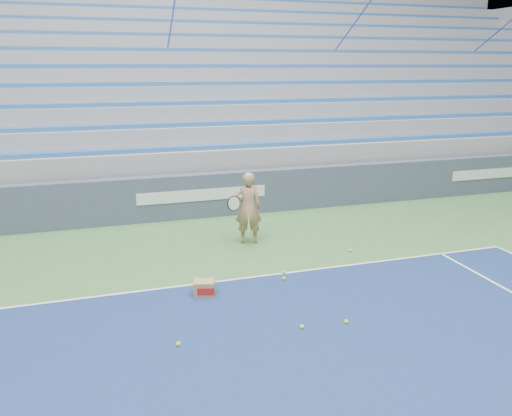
{
  "coord_description": "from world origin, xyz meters",
  "views": [
    {
      "loc": [
        -2.22,
        3.97,
        3.66
      ],
      "look_at": [
        0.35,
        12.38,
        1.15
      ],
      "focal_mm": 35.0,
      "sensor_mm": 36.0,
      "label": 1
    }
  ],
  "objects": [
    {
      "name": "sponsor_barrier",
      "position": [
        0.0,
        15.88,
        0.55
      ],
      "size": [
        30.0,
        0.32,
        1.1
      ],
      "color": "#3F4B61",
      "rests_on": "ground"
    },
    {
      "name": "bleachers",
      "position": [
        0.0,
        21.6,
        2.36
      ],
      "size": [
        31.0,
        9.15,
        7.3
      ],
      "color": "#93959B",
      "rests_on": "ground"
    },
    {
      "name": "tennis_player",
      "position": [
        0.58,
        13.69,
        0.78
      ],
      "size": [
        0.93,
        0.87,
        1.55
      ],
      "color": "tan",
      "rests_on": "ground"
    },
    {
      "name": "ball_box",
      "position": [
        -0.83,
        11.44,
        0.13
      ],
      "size": [
        0.4,
        0.35,
        0.26
      ],
      "color": "#A57B50",
      "rests_on": "ground"
    },
    {
      "name": "tennis_ball_0",
      "position": [
        -1.48,
        10.0,
        0.03
      ],
      "size": [
        0.07,
        0.07,
        0.07
      ],
      "primitive_type": "sphere",
      "color": "#C6ED30",
      "rests_on": "ground"
    },
    {
      "name": "tennis_ball_1",
      "position": [
        0.73,
        11.89,
        0.03
      ],
      "size": [
        0.07,
        0.07,
        0.07
      ],
      "primitive_type": "sphere",
      "color": "#C6ED30",
      "rests_on": "ground"
    },
    {
      "name": "tennis_ball_2",
      "position": [
        0.63,
        11.62,
        0.03
      ],
      "size": [
        0.07,
        0.07,
        0.07
      ],
      "primitive_type": "sphere",
      "color": "#C6ED30",
      "rests_on": "ground"
    },
    {
      "name": "tennis_ball_3",
      "position": [
        0.98,
        9.89,
        0.03
      ],
      "size": [
        0.07,
        0.07,
        0.07
      ],
      "primitive_type": "sphere",
      "color": "#C6ED30",
      "rests_on": "ground"
    },
    {
      "name": "tennis_ball_4",
      "position": [
        2.41,
        12.54,
        0.03
      ],
      "size": [
        0.07,
        0.07,
        0.07
      ],
      "primitive_type": "sphere",
      "color": "#C6ED30",
      "rests_on": "ground"
    },
    {
      "name": "tennis_ball_5",
      "position": [
        0.3,
        9.94,
        0.03
      ],
      "size": [
        0.07,
        0.07,
        0.07
      ],
      "primitive_type": "sphere",
      "color": "#C6ED30",
      "rests_on": "ground"
    }
  ]
}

